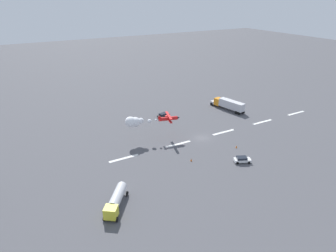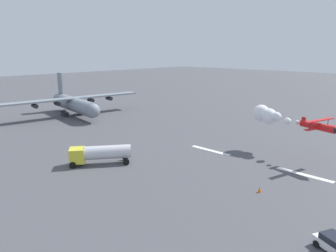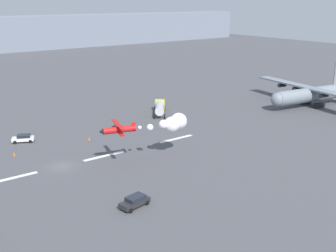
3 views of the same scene
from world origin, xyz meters
name	(u,v)px [view 2 (image 2 of 3)]	position (x,y,z in m)	size (l,w,h in m)	color
runway_stripe_3	(304,175)	(8.13, 0.00, 0.01)	(8.00, 0.90, 0.01)	white
runway_stripe_4	(211,150)	(24.38, 0.00, 0.01)	(8.00, 0.90, 0.01)	white
cargo_transport_plane	(76,104)	(67.94, 0.52, 3.29)	(24.31, 37.12, 10.93)	gray
stunt_biplane_red	(272,116)	(16.90, -7.09, 6.17)	(15.46, 7.14, 3.24)	red
fuel_tanker_truck	(100,153)	(32.77, 17.38, 1.74)	(7.45, 8.84, 2.90)	yellow
traffic_cone_far	(260,189)	(9.97, 9.59, 0.38)	(0.44, 0.44, 0.75)	orange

